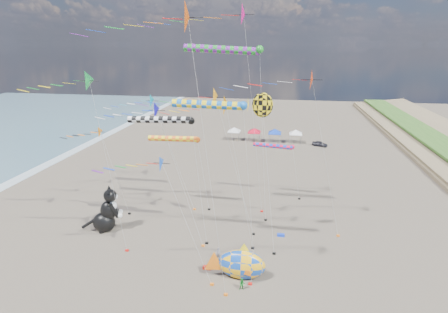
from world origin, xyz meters
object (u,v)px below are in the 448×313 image
child_green (242,284)px  parked_car (320,144)px  cat_inflatable (105,209)px  fish_inflatable (241,264)px  child_blue (226,260)px  person_adult (218,254)px

child_green → parked_car: child_green is taller
cat_inflatable → fish_inflatable: cat_inflatable is taller
child_blue → parked_car: parked_car is taller
person_adult → parked_car: (15.08, 48.76, -0.15)m
cat_inflatable → child_green: bearing=-47.0°
child_blue → parked_car: 51.36m
fish_inflatable → person_adult: size_ratio=4.31×
child_green → child_blue: bearing=107.9°
cat_inflatable → person_adult: (15.35, -4.04, -2.20)m
child_blue → fish_inflatable: bearing=-99.7°
fish_inflatable → parked_car: size_ratio=1.82×
parked_car → child_blue: bearing=-172.2°
child_green → child_blue: size_ratio=1.26×
child_green → parked_car: bearing=65.1°
person_adult → child_blue: (0.97, -0.62, -0.26)m
cat_inflatable → child_blue: cat_inflatable is taller
fish_inflatable → child_blue: 2.90m
cat_inflatable → person_adult: size_ratio=3.91×
fish_inflatable → child_blue: bearing=133.5°
person_adult → cat_inflatable: bearing=162.9°
fish_inflatable → child_green: 2.12m
fish_inflatable → parked_car: 52.79m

